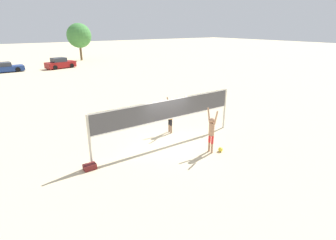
% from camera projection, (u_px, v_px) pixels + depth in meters
% --- Properties ---
extents(ground_plane, '(200.00, 200.00, 0.00)m').
position_uv_depth(ground_plane, '(168.00, 144.00, 14.03)').
color(ground_plane, beige).
extents(volleyball_net, '(8.43, 0.11, 2.45)m').
position_uv_depth(volleyball_net, '(168.00, 113.00, 13.43)').
color(volleyball_net, beige).
rests_on(volleyball_net, ground_plane).
extents(player_spiker, '(0.28, 0.72, 2.25)m').
position_uv_depth(player_spiker, '(212.00, 130.00, 12.68)').
color(player_spiker, tan).
rests_on(player_spiker, ground_plane).
extents(player_blocker, '(0.28, 0.70, 2.09)m').
position_uv_depth(player_blocker, '(170.00, 115.00, 15.14)').
color(player_blocker, '#8C664C').
rests_on(player_blocker, ground_plane).
extents(volleyball, '(0.24, 0.24, 0.24)m').
position_uv_depth(volleyball, '(220.00, 149.00, 13.11)').
color(volleyball, yellow).
rests_on(volleyball, ground_plane).
extents(gear_bag, '(0.54, 0.35, 0.25)m').
position_uv_depth(gear_bag, '(90.00, 167.00, 11.48)').
color(gear_bag, maroon).
rests_on(gear_bag, ground_plane).
extents(parked_car_near, '(4.46, 2.68, 1.56)m').
position_uv_depth(parked_car_near, '(60.00, 64.00, 38.78)').
color(parked_car_near, maroon).
rests_on(parked_car_near, ground_plane).
extents(parked_car_mid, '(4.76, 2.21, 1.32)m').
position_uv_depth(parked_car_mid, '(4.00, 68.00, 35.52)').
color(parked_car_mid, navy).
rests_on(parked_car_mid, ground_plane).
extents(tree_left_cluster, '(4.26, 4.26, 6.46)m').
position_uv_depth(tree_left_cluster, '(79.00, 36.00, 46.68)').
color(tree_left_cluster, brown).
rests_on(tree_left_cluster, ground_plane).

